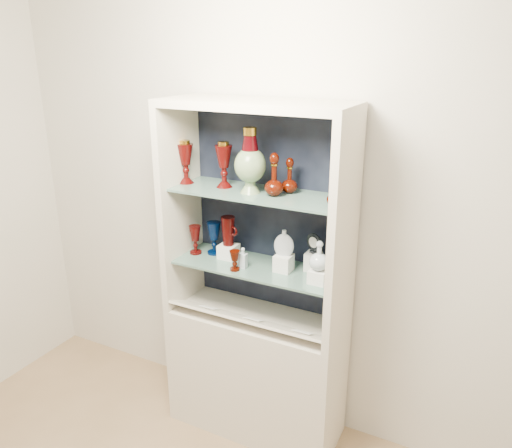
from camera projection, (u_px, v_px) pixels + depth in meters
The scene contains 30 objects.
wall_back at pixel (274, 196), 2.79m from camera, with size 3.50×0.02×2.80m, color beige.
cabinet_base at pixel (256, 371), 2.95m from camera, with size 1.00×0.40×0.75m, color beige.
cabinet_back_panel at pixel (271, 210), 2.79m from camera, with size 0.98×0.02×1.15m, color black.
cabinet_side_left at pixel (181, 207), 2.84m from camera, with size 0.04×0.40×1.15m, color beige.
cabinet_side_right at pixel (344, 234), 2.43m from camera, with size 0.04×0.40×1.15m, color beige.
cabinet_top_cap at pixel (256, 104), 2.43m from camera, with size 1.00×0.40×0.04m, color beige.
shelf_lower at pixel (258, 267), 2.74m from camera, with size 0.92×0.34×0.01m, color slate.
shelf_upper at pixel (258, 193), 2.60m from camera, with size 0.92×0.34×0.01m, color slate.
label_ledge at pixel (247, 320), 2.72m from camera, with size 0.92×0.18×0.01m, color beige.
label_card_0 at pixel (303, 332), 2.58m from camera, with size 0.10×0.07×0.00m, color white.
label_card_1 at pixel (209, 307), 2.82m from camera, with size 0.10×0.07×0.00m, color white.
label_card_2 at pixel (254, 319), 2.70m from camera, with size 0.10×0.07×0.00m, color white.
pedestal_lamp_left at pixel (186, 162), 2.74m from camera, with size 0.09×0.09×0.24m, color #410806, non-canonical shape.
pedestal_lamp_right at pixel (224, 165), 2.66m from camera, with size 0.09×0.09×0.25m, color #410806, non-canonical shape.
enamel_urn at pixel (250, 161), 2.54m from camera, with size 0.16×0.16×0.34m, color #093F23, non-canonical shape.
ruby_decanter_a at pixel (274, 172), 2.50m from camera, with size 0.10×0.10×0.25m, color #430E02, non-canonical shape.
ruby_decanter_b at pixel (290, 174), 2.55m from camera, with size 0.08×0.08×0.20m, color #430E02, non-canonical shape.
lidded_bowl at pixel (336, 196), 2.35m from camera, with size 0.09×0.09×0.10m, color #430E02, non-canonical shape.
cobalt_goblet at pixel (214, 238), 2.87m from camera, with size 0.08×0.08×0.19m, color #011138, non-canonical shape.
ruby_goblet_tall at pixel (195, 240), 2.88m from camera, with size 0.07×0.07×0.17m, color #410806, non-canonical shape.
ruby_goblet_small at pixel (235, 260), 2.67m from camera, with size 0.06×0.06×0.11m, color #430E02, non-canonical shape.
riser_ruby_pitcher at pixel (229, 251), 2.83m from camera, with size 0.10×0.10×0.08m, color silver.
ruby_pitcher at pixel (228, 231), 2.79m from camera, with size 0.12×0.08×0.17m, color #410806, non-canonical shape.
clear_square_bottle at pixel (243, 258), 2.70m from camera, with size 0.04×0.04×0.12m, color #A9B6C2, non-canonical shape.
riser_flat_flask at pixel (284, 263), 2.67m from camera, with size 0.09×0.09×0.09m, color silver.
flat_flask at pixel (284, 242), 2.63m from camera, with size 0.11×0.04×0.15m, color #AEB6C1, non-canonical shape.
riser_clear_round_decanter at pixel (318, 276), 2.53m from camera, with size 0.09×0.09×0.07m, color silver.
clear_round_decanter at pixel (319, 256), 2.50m from camera, with size 0.10×0.10×0.15m, color #A9B6C2, non-canonical shape.
riser_cameo_medallion at pixel (313, 262), 2.67m from camera, with size 0.08×0.08×0.10m, color silver.
cameo_medallion at pixel (314, 243), 2.63m from camera, with size 0.10×0.04×0.11m, color black, non-canonical shape.
Camera 1 is at (1.13, -0.69, 2.18)m, focal length 35.00 mm.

